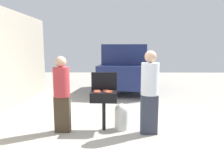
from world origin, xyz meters
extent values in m
plane|color=#9E998E|center=(0.00, 0.00, 0.00)|extent=(24.00, 24.00, 0.00)
cylinder|color=black|center=(-0.16, -0.16, 0.34)|extent=(0.08, 0.08, 0.68)
cube|color=black|center=(-0.16, -0.16, 0.79)|extent=(0.60, 0.44, 0.22)
cube|color=black|center=(-0.16, 0.06, 1.11)|extent=(0.60, 0.05, 0.42)
cylinder|color=#C6593D|center=(-0.28, -0.23, 0.92)|extent=(0.13, 0.03, 0.03)
cylinder|color=#C6593D|center=(-0.10, -0.22, 0.92)|extent=(0.13, 0.03, 0.03)
cylinder|color=#C6593D|center=(-0.32, -0.06, 0.92)|extent=(0.13, 0.04, 0.03)
cylinder|color=#B74C33|center=(-0.09, -0.09, 0.92)|extent=(0.13, 0.04, 0.03)
cylinder|color=#B74C33|center=(-0.33, -0.10, 0.92)|extent=(0.13, 0.04, 0.03)
cylinder|color=#C6593D|center=(-0.30, -0.13, 0.92)|extent=(0.13, 0.03, 0.03)
cylinder|color=#AD4228|center=(-0.03, -0.32, 0.92)|extent=(0.13, 0.03, 0.03)
cylinder|color=#C6593D|center=(-0.12, -0.06, 0.92)|extent=(0.13, 0.03, 0.03)
cylinder|color=#B74C33|center=(-0.30, -0.31, 0.92)|extent=(0.13, 0.03, 0.03)
cylinder|color=#AD4228|center=(-0.04, -0.18, 0.92)|extent=(0.13, 0.03, 0.03)
cylinder|color=#B74C33|center=(-0.01, -0.13, 0.92)|extent=(0.13, 0.03, 0.03)
cylinder|color=#C6593D|center=(-0.32, -0.17, 0.92)|extent=(0.13, 0.04, 0.03)
cylinder|color=#B74C33|center=(-0.04, -0.26, 0.92)|extent=(0.13, 0.03, 0.03)
cylinder|color=silver|center=(0.25, -0.11, 0.23)|extent=(0.32, 0.32, 0.46)
sphere|color=silver|center=(0.25, -0.11, 0.46)|extent=(0.31, 0.31, 0.31)
cube|color=#3F3323|center=(-1.09, -0.29, 0.41)|extent=(0.34, 0.19, 0.82)
cylinder|color=#B23338|center=(-1.09, -0.29, 1.15)|extent=(0.36, 0.36, 0.65)
sphere|color=tan|center=(-1.09, -0.29, 1.59)|extent=(0.24, 0.24, 0.24)
cube|color=#333847|center=(0.85, -0.36, 0.44)|extent=(0.37, 0.20, 0.88)
cylinder|color=silver|center=(0.85, -0.36, 1.23)|extent=(0.38, 0.38, 0.70)
sphere|color=tan|center=(0.85, -0.36, 1.70)|extent=(0.26, 0.26, 0.26)
cube|color=navy|center=(0.65, 5.02, 0.77)|extent=(2.52, 4.63, 0.90)
cube|color=navy|center=(0.62, 4.82, 1.62)|extent=(2.12, 2.83, 0.80)
cylinder|color=black|center=(1.31, 3.36, 0.32)|extent=(0.31, 0.67, 0.64)
cylinder|color=black|center=(-0.47, 3.63, 0.32)|extent=(0.31, 0.67, 0.64)
cylinder|color=black|center=(1.76, 6.41, 0.32)|extent=(0.31, 0.67, 0.64)
cylinder|color=black|center=(-0.02, 6.67, 0.32)|extent=(0.31, 0.67, 0.64)
camera|label=1|loc=(0.10, -5.15, 1.90)|focal=36.00mm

